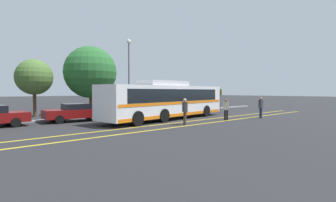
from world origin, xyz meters
The scene contains 13 objects.
ground_plane centered at (0.00, 0.00, 0.00)m, with size 220.00×220.00×0.00m, color #262628.
lane_strip_0 centered at (1.01, -2.17, 0.00)m, with size 0.20×32.66×0.01m, color gold.
lane_strip_1 centered at (1.01, -3.83, 0.00)m, with size 0.20×32.66×0.01m, color gold.
curb_strip centered at (1.01, 5.05, 0.07)m, with size 40.66×0.36×0.15m, color #99999E.
transit_bus centered at (0.99, 0.03, 1.57)m, with size 13.15×4.19×3.11m.
parked_car_1 centered at (-5.24, 3.60, 0.70)m, with size 4.51×2.15×1.34m.
pedestrian_0 centered at (3.87, -3.62, 0.95)m, with size 0.43×0.47×1.67m.
pedestrian_1 centered at (-0.59, -3.42, 1.03)m, with size 0.36×0.47×1.79m.
pedestrian_2 centered at (7.38, -4.65, 1.02)m, with size 0.43×0.24×1.78m.
bus_stop_sign centered at (8.19, 0.14, 1.59)m, with size 0.08×0.40×2.52m.
street_lamp centered at (1.37, 6.22, 4.85)m, with size 0.43×0.43×7.42m.
tree_0 centered at (-6.49, 9.39, 3.52)m, with size 3.15×3.15×5.11m.
tree_1 centered at (-1.75, 8.24, 4.13)m, with size 5.03×5.03×6.65m.
Camera 1 is at (-13.32, -15.73, 2.29)m, focal length 28.00 mm.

